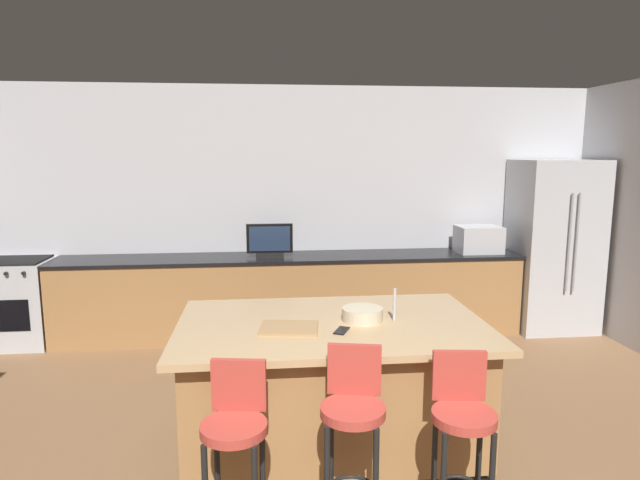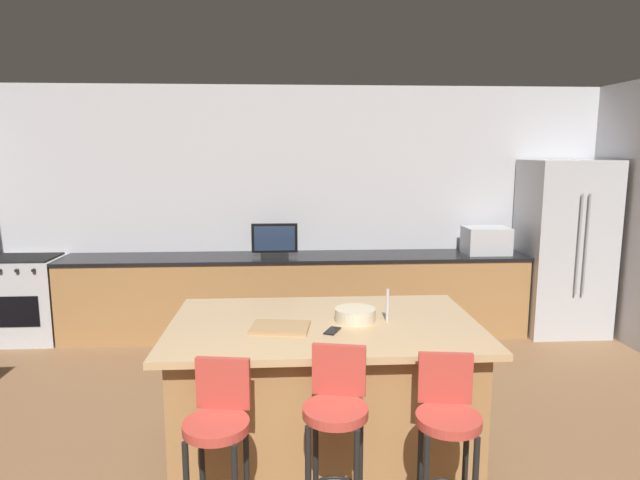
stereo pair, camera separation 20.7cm
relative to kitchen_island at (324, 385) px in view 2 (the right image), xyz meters
name	(u,v)px [view 2 (the right image)]	position (x,y,z in m)	size (l,w,h in m)	color
wall_back	(301,209)	(-0.08, 2.77, 0.91)	(7.35, 0.12, 2.76)	#BCBCC1
counter_back	(297,295)	(-0.14, 2.39, -0.01)	(5.07, 0.62, 0.90)	#9E7042
kitchen_island	(324,385)	(0.00, 0.00, 0.00)	(2.04, 1.28, 0.91)	black
refrigerator	(563,247)	(2.84, 2.33, 0.51)	(0.89, 0.76, 1.94)	#B7BABF
range_oven	(26,299)	(-3.06, 2.39, -0.01)	(0.75, 0.63, 0.92)	#B7BABF
microwave	(486,240)	(1.98, 2.39, 0.58)	(0.48, 0.36, 0.30)	#B7BABF
tv_monitor	(275,242)	(-0.38, 2.34, 0.60)	(0.50, 0.16, 0.36)	black
sink_faucet_back	(282,244)	(-0.30, 2.49, 0.56)	(0.02, 0.02, 0.24)	#B2B2B7
sink_faucet_island	(387,305)	(0.42, 0.00, 0.55)	(0.02, 0.02, 0.22)	#B2B2B7
bar_stool_left	(218,438)	(-0.60, -0.84, 0.11)	(0.34, 0.36, 0.96)	#B23D33
bar_stool_center	(336,426)	(0.01, -0.83, 0.15)	(0.35, 0.36, 1.01)	#B23D33
bar_stool_right	(447,431)	(0.59, -0.86, 0.12)	(0.34, 0.36, 0.97)	#B23D33
fruit_bowl	(355,315)	(0.21, 0.02, 0.49)	(0.27, 0.27, 0.09)	beige
cell_phone	(332,331)	(0.04, -0.19, 0.45)	(0.07, 0.15, 0.01)	black
cutting_board	(280,327)	(-0.29, -0.12, 0.45)	(0.37, 0.28, 0.02)	#A87F51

